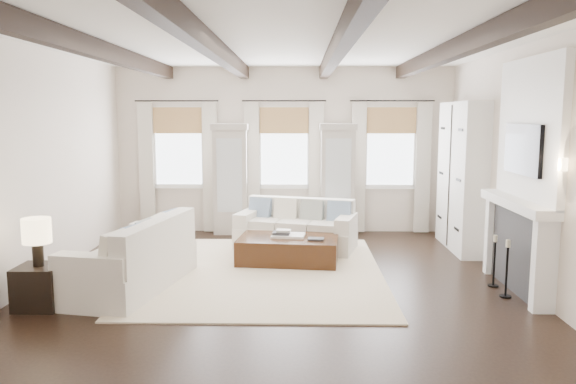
{
  "coord_description": "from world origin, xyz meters",
  "views": [
    {
      "loc": [
        0.28,
        -7.16,
        2.28
      ],
      "look_at": [
        0.12,
        1.07,
        1.15
      ],
      "focal_mm": 35.0,
      "sensor_mm": 36.0,
      "label": 1
    }
  ],
  "objects_px": {
    "sofa_back": "(297,229)",
    "ottoman": "(288,250)",
    "sofa_left": "(136,260)",
    "side_table_front": "(40,287)",
    "side_table_back": "(227,216)"
  },
  "relations": [
    {
      "from": "sofa_back",
      "to": "ottoman",
      "type": "xyz_separation_m",
      "value": [
        -0.13,
        -0.91,
        -0.14
      ]
    },
    {
      "from": "sofa_left",
      "to": "side_table_front",
      "type": "height_order",
      "value": "sofa_left"
    },
    {
      "from": "side_table_back",
      "to": "ottoman",
      "type": "bearing_deg",
      "value": -61.11
    },
    {
      "from": "sofa_back",
      "to": "sofa_left",
      "type": "height_order",
      "value": "sofa_left"
    },
    {
      "from": "sofa_back",
      "to": "ottoman",
      "type": "distance_m",
      "value": 0.93
    },
    {
      "from": "sofa_back",
      "to": "side_table_front",
      "type": "xyz_separation_m",
      "value": [
        -3.05,
        -3.04,
        -0.08
      ]
    },
    {
      "from": "ottoman",
      "to": "sofa_left",
      "type": "bearing_deg",
      "value": -139.64
    },
    {
      "from": "side_table_front",
      "to": "side_table_back",
      "type": "xyz_separation_m",
      "value": [
        1.67,
        4.4,
        0.07
      ]
    },
    {
      "from": "sofa_back",
      "to": "ottoman",
      "type": "height_order",
      "value": "sofa_back"
    },
    {
      "from": "side_table_front",
      "to": "ottoman",
      "type": "bearing_deg",
      "value": 36.05
    },
    {
      "from": "side_table_front",
      "to": "side_table_back",
      "type": "relative_size",
      "value": 0.79
    },
    {
      "from": "sofa_back",
      "to": "side_table_back",
      "type": "xyz_separation_m",
      "value": [
        -1.38,
        1.36,
        -0.02
      ]
    },
    {
      "from": "sofa_back",
      "to": "sofa_left",
      "type": "bearing_deg",
      "value": -133.05
    },
    {
      "from": "sofa_back",
      "to": "sofa_left",
      "type": "relative_size",
      "value": 0.92
    },
    {
      "from": "sofa_back",
      "to": "ottoman",
      "type": "relative_size",
      "value": 1.41
    }
  ]
}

